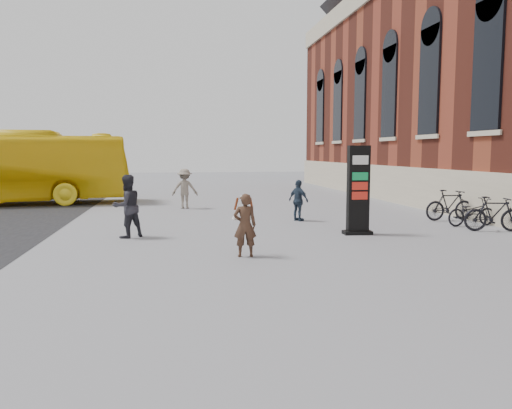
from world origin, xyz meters
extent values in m
plane|color=#9E9EA3|center=(0.00, 0.00, 0.00)|extent=(100.00, 100.00, 0.00)
cube|color=beige|center=(9.44, 6.00, 0.90)|extent=(0.18, 44.00, 1.80)
cube|color=black|center=(4.17, 2.22, 1.34)|extent=(0.65, 0.29, 2.69)
cube|color=black|center=(4.17, 2.22, 0.05)|extent=(0.88, 0.46, 0.11)
cube|color=white|center=(4.17, 2.22, 2.26)|extent=(0.49, 0.32, 0.27)
cube|color=#0B773C|center=(4.17, 2.22, 1.77)|extent=(0.49, 0.32, 0.24)
cube|color=#AA1E14|center=(4.17, 2.22, 1.48)|extent=(0.49, 0.32, 0.24)
cube|color=#AA1E14|center=(4.17, 2.22, 1.19)|extent=(0.49, 0.32, 0.24)
imported|color=#42281E|center=(0.33, -0.47, 0.76)|extent=(0.56, 0.38, 1.52)
cylinder|color=white|center=(0.33, -0.47, 1.45)|extent=(0.21, 0.21, 0.05)
cone|color=white|center=(0.51, -0.25, 1.03)|extent=(0.21, 0.21, 0.37)
cylinder|color=maroon|center=(0.51, -0.25, 1.26)|extent=(0.12, 0.12, 0.31)
cone|color=white|center=(0.15, -0.24, 1.03)|extent=(0.21, 0.21, 0.37)
cylinder|color=maroon|center=(0.15, -0.24, 1.26)|extent=(0.12, 0.12, 0.31)
imported|color=#29282F|center=(-2.69, 2.75, 0.92)|extent=(1.13, 1.08, 1.84)
imported|color=gray|center=(-0.86, 10.15, 0.88)|extent=(1.21, 0.79, 1.76)
imported|color=#29384B|center=(3.13, 5.39, 0.75)|extent=(0.80, 0.93, 1.49)
imported|color=black|center=(8.60, 2.03, 0.55)|extent=(1.92, 0.91, 1.11)
imported|color=black|center=(8.60, 3.22, 0.47)|extent=(1.84, 0.76, 0.94)
imported|color=black|center=(8.60, 4.59, 0.57)|extent=(1.90, 0.58, 1.14)
camera|label=1|loc=(-1.33, -12.10, 2.49)|focal=35.00mm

